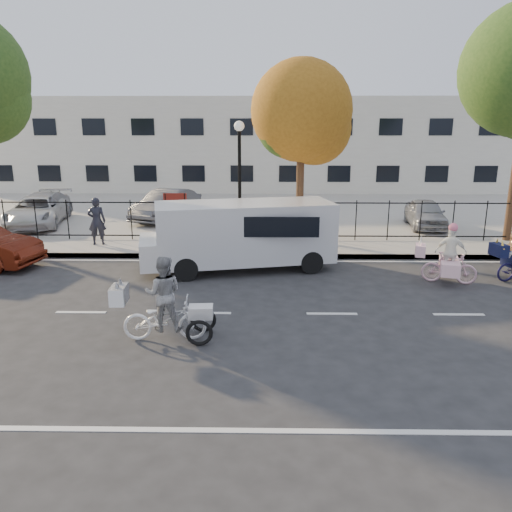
{
  "coord_description": "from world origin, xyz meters",
  "views": [
    {
      "loc": [
        1.37,
        -11.12,
        4.36
      ],
      "look_at": [
        1.18,
        1.2,
        1.1
      ],
      "focal_mm": 35.0,
      "sensor_mm": 36.0,
      "label": 1
    }
  ],
  "objects_px": {
    "white_van": "(241,233)",
    "lot_car_d": "(425,213)",
    "lamppost": "(239,161)",
    "pedestrian": "(97,221)",
    "zebra_trike": "(165,308)",
    "lot_car_b": "(36,212)",
    "lot_car_a": "(42,208)",
    "lot_car_c": "(166,205)",
    "unicorn_bike": "(449,261)"
  },
  "relations": [
    {
      "from": "white_van",
      "to": "lot_car_d",
      "type": "bearing_deg",
      "value": 25.84
    },
    {
      "from": "lamppost",
      "to": "pedestrian",
      "type": "bearing_deg",
      "value": -175.1
    },
    {
      "from": "zebra_trike",
      "to": "lot_car_b",
      "type": "relative_size",
      "value": 0.47
    },
    {
      "from": "lot_car_a",
      "to": "lot_car_c",
      "type": "height_order",
      "value": "lot_car_c"
    },
    {
      "from": "unicorn_bike",
      "to": "pedestrian",
      "type": "relative_size",
      "value": 1.03
    },
    {
      "from": "pedestrian",
      "to": "lot_car_b",
      "type": "bearing_deg",
      "value": -51.49
    },
    {
      "from": "zebra_trike",
      "to": "lot_car_a",
      "type": "bearing_deg",
      "value": 29.49
    },
    {
      "from": "lot_car_c",
      "to": "lot_car_a",
      "type": "bearing_deg",
      "value": -153.02
    },
    {
      "from": "zebra_trike",
      "to": "lot_car_b",
      "type": "bearing_deg",
      "value": 31.17
    },
    {
      "from": "lot_car_a",
      "to": "lot_car_d",
      "type": "bearing_deg",
      "value": -8.51
    },
    {
      "from": "white_van",
      "to": "lot_car_d",
      "type": "relative_size",
      "value": 1.8
    },
    {
      "from": "white_van",
      "to": "zebra_trike",
      "type": "bearing_deg",
      "value": -116.68
    },
    {
      "from": "pedestrian",
      "to": "lot_car_b",
      "type": "distance_m",
      "value": 4.99
    },
    {
      "from": "unicorn_bike",
      "to": "white_van",
      "type": "bearing_deg",
      "value": 92.95
    },
    {
      "from": "lamppost",
      "to": "lot_car_d",
      "type": "bearing_deg",
      "value": 20.76
    },
    {
      "from": "lot_car_a",
      "to": "lot_car_d",
      "type": "relative_size",
      "value": 1.26
    },
    {
      "from": "lot_car_b",
      "to": "lot_car_d",
      "type": "distance_m",
      "value": 16.49
    },
    {
      "from": "lot_car_b",
      "to": "unicorn_bike",
      "type": "bearing_deg",
      "value": -38.3
    },
    {
      "from": "zebra_trike",
      "to": "lot_car_b",
      "type": "xyz_separation_m",
      "value": [
        -7.65,
        11.19,
        0.07
      ]
    },
    {
      "from": "lot_car_a",
      "to": "lot_car_b",
      "type": "height_order",
      "value": "lot_car_a"
    },
    {
      "from": "zebra_trike",
      "to": "white_van",
      "type": "height_order",
      "value": "white_van"
    },
    {
      "from": "lamppost",
      "to": "lot_car_c",
      "type": "distance_m",
      "value": 6.09
    },
    {
      "from": "lot_car_a",
      "to": "lot_car_c",
      "type": "distance_m",
      "value": 5.45
    },
    {
      "from": "lot_car_b",
      "to": "lot_car_c",
      "type": "xyz_separation_m",
      "value": [
        5.28,
        1.5,
        0.06
      ]
    },
    {
      "from": "lamppost",
      "to": "lot_car_c",
      "type": "relative_size",
      "value": 1.06
    },
    {
      "from": "lot_car_c",
      "to": "lot_car_d",
      "type": "xyz_separation_m",
      "value": [
        11.21,
        -1.49,
        -0.09
      ]
    },
    {
      "from": "pedestrian",
      "to": "zebra_trike",
      "type": "bearing_deg",
      "value": 107.2
    },
    {
      "from": "pedestrian",
      "to": "lot_car_d",
      "type": "height_order",
      "value": "pedestrian"
    },
    {
      "from": "zebra_trike",
      "to": "lot_car_c",
      "type": "relative_size",
      "value": 0.51
    },
    {
      "from": "lot_car_a",
      "to": "lot_car_c",
      "type": "relative_size",
      "value": 1.05
    },
    {
      "from": "pedestrian",
      "to": "lot_car_d",
      "type": "relative_size",
      "value": 0.5
    },
    {
      "from": "unicorn_bike",
      "to": "lot_car_b",
      "type": "relative_size",
      "value": 0.4
    },
    {
      "from": "zebra_trike",
      "to": "unicorn_bike",
      "type": "bearing_deg",
      "value": -64.58
    },
    {
      "from": "unicorn_bike",
      "to": "lot_car_d",
      "type": "bearing_deg",
      "value": 3.38
    },
    {
      "from": "zebra_trike",
      "to": "lot_car_a",
      "type": "xyz_separation_m",
      "value": [
        -7.79,
        12.15,
        0.08
      ]
    },
    {
      "from": "white_van",
      "to": "pedestrian",
      "type": "relative_size",
      "value": 3.61
    },
    {
      "from": "pedestrian",
      "to": "lot_car_c",
      "type": "bearing_deg",
      "value": -117.54
    },
    {
      "from": "white_van",
      "to": "lot_car_c",
      "type": "bearing_deg",
      "value": 104.25
    },
    {
      "from": "white_van",
      "to": "unicorn_bike",
      "type": "bearing_deg",
      "value": -25.26
    },
    {
      "from": "lot_car_a",
      "to": "lot_car_b",
      "type": "bearing_deg",
      "value": -86.99
    },
    {
      "from": "lamppost",
      "to": "unicorn_bike",
      "type": "xyz_separation_m",
      "value": [
        6.07,
        -4.34,
        -2.47
      ]
    },
    {
      "from": "lot_car_a",
      "to": "lot_car_d",
      "type": "xyz_separation_m",
      "value": [
        16.63,
        -0.94,
        -0.04
      ]
    },
    {
      "from": "lot_car_a",
      "to": "lot_car_b",
      "type": "distance_m",
      "value": 0.96
    },
    {
      "from": "lamppost",
      "to": "white_van",
      "type": "bearing_deg",
      "value": -86.63
    },
    {
      "from": "pedestrian",
      "to": "lot_car_a",
      "type": "height_order",
      "value": "pedestrian"
    },
    {
      "from": "zebra_trike",
      "to": "white_van",
      "type": "xyz_separation_m",
      "value": [
        1.35,
        5.29,
        0.45
      ]
    },
    {
      "from": "lamppost",
      "to": "zebra_trike",
      "type": "distance_m",
      "value": 8.72
    },
    {
      "from": "unicorn_bike",
      "to": "white_van",
      "type": "xyz_separation_m",
      "value": [
        -5.9,
        1.34,
        0.5
      ]
    },
    {
      "from": "unicorn_bike",
      "to": "pedestrian",
      "type": "xyz_separation_m",
      "value": [
        -11.19,
        3.91,
        0.36
      ]
    },
    {
      "from": "unicorn_bike",
      "to": "lot_car_a",
      "type": "xyz_separation_m",
      "value": [
        -15.03,
        8.2,
        0.14
      ]
    }
  ]
}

